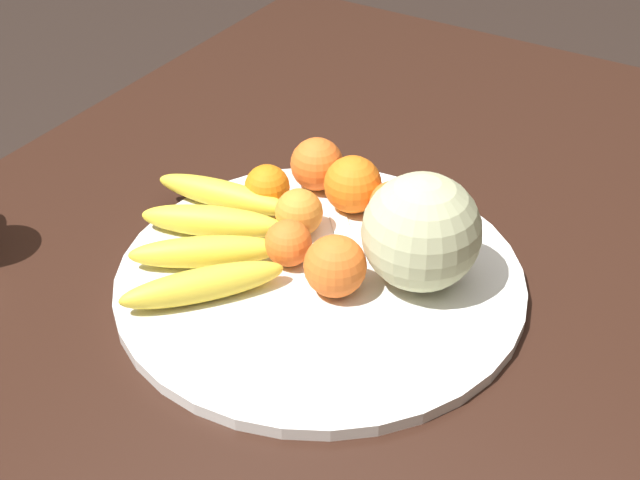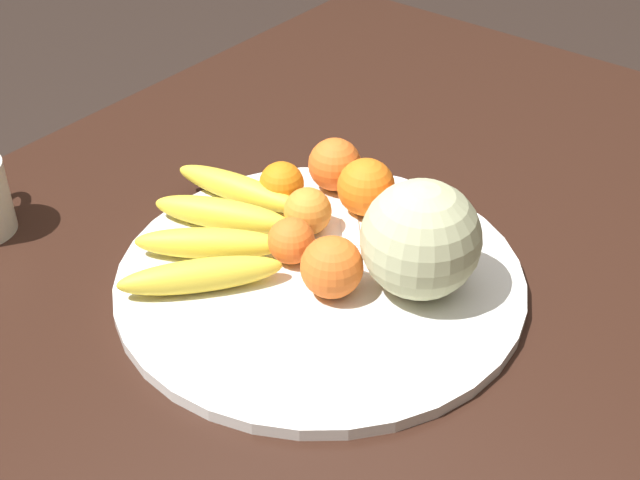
# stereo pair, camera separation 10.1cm
# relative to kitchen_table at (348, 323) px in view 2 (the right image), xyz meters

# --- Properties ---
(kitchen_table) EXTENTS (1.48, 1.10, 0.74)m
(kitchen_table) POSITION_rel_kitchen_table_xyz_m (0.00, 0.00, 0.00)
(kitchen_table) COLOR black
(kitchen_table) RESTS_ON ground_plane
(fruit_bowl) EXTENTS (0.48, 0.48, 0.02)m
(fruit_bowl) POSITION_rel_kitchen_table_xyz_m (-0.04, 0.01, 0.09)
(fruit_bowl) COLOR white
(fruit_bowl) RESTS_ON kitchen_table
(melon) EXTENTS (0.14, 0.14, 0.14)m
(melon) POSITION_rel_kitchen_table_xyz_m (0.01, -0.09, 0.17)
(melon) COLOR #B2B789
(melon) RESTS_ON fruit_bowl
(banana_bunch) EXTENTS (0.28, 0.26, 0.04)m
(banana_bunch) POSITION_rel_kitchen_table_xyz_m (-0.07, 0.14, 0.12)
(banana_bunch) COLOR #473819
(banana_bunch) RESTS_ON fruit_bowl
(orange_front_left) EXTENTS (0.07, 0.07, 0.07)m
(orange_front_left) POSITION_rel_kitchen_table_xyz_m (0.12, 0.11, 0.14)
(orange_front_left) COLOR orange
(orange_front_left) RESTS_ON fruit_bowl
(orange_front_right) EXTENTS (0.07, 0.07, 0.07)m
(orange_front_right) POSITION_rel_kitchen_table_xyz_m (0.09, 0.05, 0.14)
(orange_front_right) COLOR orange
(orange_front_right) RESTS_ON fruit_bowl
(orange_mid_center) EXTENTS (0.06, 0.06, 0.06)m
(orange_mid_center) POSITION_rel_kitchen_table_xyz_m (-0.04, 0.05, 0.13)
(orange_mid_center) COLOR orange
(orange_mid_center) RESTS_ON fruit_bowl
(orange_back_left) EXTENTS (0.06, 0.06, 0.06)m
(orange_back_left) POSITION_rel_kitchen_table_xyz_m (0.02, 0.08, 0.13)
(orange_back_left) COLOR orange
(orange_back_left) RESTS_ON fruit_bowl
(orange_back_right) EXTENTS (0.06, 0.06, 0.06)m
(orange_back_right) POSITION_rel_kitchen_table_xyz_m (0.04, 0.14, 0.13)
(orange_back_right) COLOR orange
(orange_back_right) RESTS_ON fruit_bowl
(orange_top_small) EXTENTS (0.07, 0.07, 0.07)m
(orange_top_small) POSITION_rel_kitchen_table_xyz_m (-0.06, -0.02, 0.14)
(orange_top_small) COLOR orange
(orange_top_small) RESTS_ON fruit_bowl
(orange_side_extra) EXTENTS (0.06, 0.06, 0.06)m
(orange_side_extra) POSITION_rel_kitchen_table_xyz_m (0.09, -0.01, 0.13)
(orange_side_extra) COLOR orange
(orange_side_extra) RESTS_ON fruit_bowl
(produce_tag) EXTENTS (0.07, 0.06, 0.00)m
(produce_tag) POSITION_rel_kitchen_table_xyz_m (0.05, 0.04, 0.10)
(produce_tag) COLOR white
(produce_tag) RESTS_ON fruit_bowl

